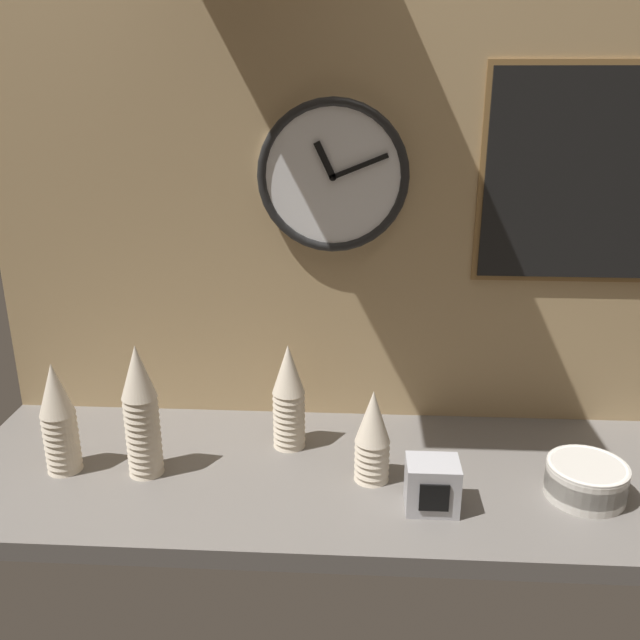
% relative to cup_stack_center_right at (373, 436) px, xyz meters
% --- Properties ---
extents(ground_plane, '(1.60, 0.56, 0.04)m').
position_rel_cup_stack_center_right_xyz_m(ground_plane, '(-0.08, 0.04, -0.12)').
color(ground_plane, slate).
extents(wall_tiled_back, '(1.60, 0.03, 1.05)m').
position_rel_cup_stack_center_right_xyz_m(wall_tiled_back, '(-0.08, 0.30, 0.43)').
color(wall_tiled_back, tan).
rests_on(wall_tiled_back, ground_plane).
extents(cup_stack_center_right, '(0.07, 0.07, 0.20)m').
position_rel_cup_stack_center_right_xyz_m(cup_stack_center_right, '(0.00, 0.00, 0.00)').
color(cup_stack_center_right, beige).
rests_on(cup_stack_center_right, ground_plane).
extents(cup_stack_left, '(0.07, 0.07, 0.29)m').
position_rel_cup_stack_center_right_xyz_m(cup_stack_left, '(-0.47, -0.00, 0.04)').
color(cup_stack_left, beige).
rests_on(cup_stack_left, ground_plane).
extents(cup_stack_center, '(0.07, 0.07, 0.24)m').
position_rel_cup_stack_center_right_xyz_m(cup_stack_center, '(-0.18, 0.13, 0.02)').
color(cup_stack_center, beige).
rests_on(cup_stack_center, ground_plane).
extents(cup_stack_far_left, '(0.07, 0.07, 0.24)m').
position_rel_cup_stack_center_right_xyz_m(cup_stack_far_left, '(-0.65, -0.00, 0.02)').
color(cup_stack_far_left, beige).
rests_on(cup_stack_far_left, ground_plane).
extents(bowl_stack_far_right, '(0.16, 0.16, 0.07)m').
position_rel_cup_stack_center_right_xyz_m(bowl_stack_far_right, '(0.42, -0.04, -0.06)').
color(bowl_stack_far_right, beige).
rests_on(bowl_stack_far_right, ground_plane).
extents(wall_clock, '(0.33, 0.03, 0.33)m').
position_rel_cup_stack_center_right_xyz_m(wall_clock, '(-0.09, 0.27, 0.48)').
color(wall_clock, white).
extents(menu_board, '(0.40, 0.01, 0.47)m').
position_rel_cup_stack_center_right_xyz_m(menu_board, '(0.42, 0.28, 0.48)').
color(menu_board, olive).
extents(napkin_dispenser, '(0.10, 0.08, 0.10)m').
position_rel_cup_stack_center_right_xyz_m(napkin_dispenser, '(0.11, -0.09, -0.05)').
color(napkin_dispenser, '#B7B7BC').
rests_on(napkin_dispenser, ground_plane).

